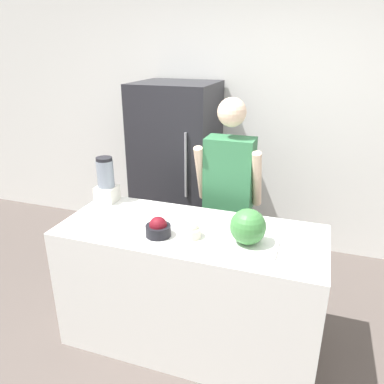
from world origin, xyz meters
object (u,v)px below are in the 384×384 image
(bowl_cherries, at_px, (158,228))
(bowl_cream, at_px, (190,230))
(refrigerator, at_px, (177,169))
(person, at_px, (228,200))
(watermelon, at_px, (248,227))
(blender, at_px, (106,182))

(bowl_cherries, height_order, bowl_cream, bowl_cherries)
(bowl_cream, bearing_deg, refrigerator, 114.33)
(person, height_order, watermelon, person)
(person, bearing_deg, blender, -154.39)
(person, xyz_separation_m, bowl_cream, (-0.06, -0.75, 0.08))
(bowl_cherries, bearing_deg, blender, 147.00)
(person, bearing_deg, watermelon, -68.27)
(refrigerator, relative_size, person, 1.02)
(refrigerator, bearing_deg, person, -42.74)
(blender, bearing_deg, bowl_cream, -23.03)
(refrigerator, bearing_deg, bowl_cherries, -73.35)
(watermelon, xyz_separation_m, bowl_cream, (-0.36, -0.02, -0.08))
(bowl_cream, relative_size, blender, 0.38)
(blender, bearing_deg, watermelon, -15.64)
(refrigerator, bearing_deg, watermelon, -54.37)
(bowl_cherries, bearing_deg, person, 71.93)
(bowl_cherries, relative_size, blender, 0.46)
(refrigerator, xyz_separation_m, blender, (-0.17, -1.05, 0.21))
(person, distance_m, bowl_cream, 0.76)
(person, bearing_deg, refrigerator, 137.26)
(refrigerator, relative_size, bowl_cherries, 10.64)
(watermelon, distance_m, blender, 1.19)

